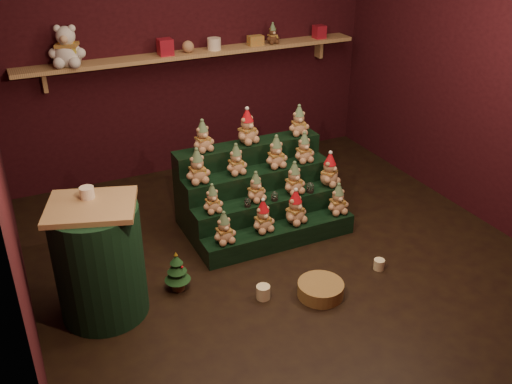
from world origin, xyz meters
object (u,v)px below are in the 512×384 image
snow_globe_a (248,202)px  snow_globe_c (310,187)px  side_table (99,260)px  wicker_basket (321,289)px  mug_left (263,292)px  white_bear (66,40)px  mini_christmas_tree (177,271)px  mug_right (379,264)px  riser_tier_front (279,236)px  brown_bear (273,34)px  snow_globe_b (275,196)px

snow_globe_a → snow_globe_c: 0.62m
side_table → wicker_basket: bearing=-0.8°
mug_left → white_bear: bearing=110.1°
mini_christmas_tree → wicker_basket: mini_christmas_tree is taller
mug_right → riser_tier_front: bearing=130.2°
white_bear → mug_right: bearing=-31.0°
mini_christmas_tree → mug_right: 1.64m
side_table → mug_left: bearing=0.0°
mini_christmas_tree → snow_globe_a: bearing=26.6°
mug_left → mini_christmas_tree: bearing=145.1°
snow_globe_c → side_table: bearing=-168.2°
brown_bear → riser_tier_front: bearing=-116.9°
mini_christmas_tree → wicker_basket: bearing=-29.4°
snow_globe_b → mug_right: size_ratio=0.94×
snow_globe_a → mug_right: (0.80, -0.84, -0.36)m
mug_left → brown_bear: brown_bear is taller
riser_tier_front → snow_globe_c: size_ratio=14.69×
snow_globe_a → mug_left: size_ratio=0.74×
side_table → mug_left: 1.23m
wicker_basket → snow_globe_c: bearing=65.1°
mug_left → riser_tier_front: bearing=53.3°
mug_left → snow_globe_c: bearing=42.5°
mini_christmas_tree → mug_left: mini_christmas_tree is taller
mini_christmas_tree → mug_left: (0.55, -0.38, -0.11)m
riser_tier_front → side_table: (-1.57, -0.25, 0.35)m
snow_globe_a → mug_right: size_ratio=0.89×
mug_left → snow_globe_b: bearing=57.9°
white_bear → riser_tier_front: bearing=-31.9°
riser_tier_front → snow_globe_c: 0.53m
side_table → mini_christmas_tree: size_ratio=2.61×
mini_christmas_tree → white_bear: bearing=99.0°
snow_globe_b → side_table: size_ratio=0.09×
wicker_basket → white_bear: bearing=116.9°
side_table → white_bear: white_bear is taller
side_table → wicker_basket: (1.52, -0.52, -0.39)m
snow_globe_b → side_table: bearing=-165.7°
snow_globe_b → mug_left: bearing=-122.1°
brown_bear → mug_right: bearing=-97.7°
snow_globe_a → mug_left: bearing=-106.2°
snow_globe_c → brown_bear: (0.41, 1.58, 1.02)m
riser_tier_front → snow_globe_a: size_ratio=17.61×
wicker_basket → white_bear: white_bear is taller
snow_globe_a → snow_globe_b: (0.26, 0.00, 0.00)m
mini_christmas_tree → white_bear: (-0.31, 1.97, 1.39)m
riser_tier_front → mug_right: (0.57, -0.68, -0.05)m
snow_globe_c → brown_bear: 1.93m
brown_bear → white_bear: bearing=177.6°
riser_tier_front → mug_right: bearing=-49.8°
mini_christmas_tree → mug_left: bearing=-34.9°
side_table → mug_right: (2.14, -0.43, -0.40)m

